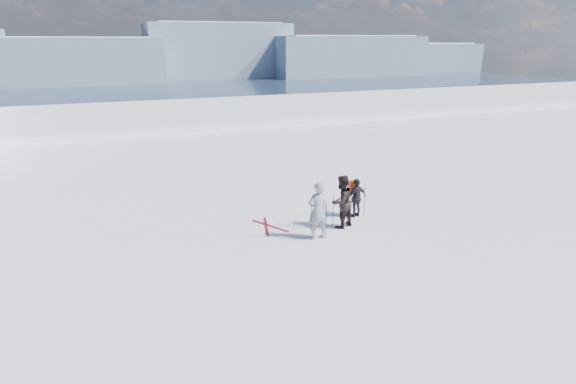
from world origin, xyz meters
name	(u,v)px	position (x,y,z in m)	size (l,w,h in m)	color
lake_basin	(201,184)	(0.00, 30.00, -6.50)	(820.00, 820.00, 71.62)	white
far_mountain_range	(148,55)	(29.60, 454.78, -7.19)	(770.00, 110.00, 53.00)	slate
skier_grey	(318,211)	(-0.92, 2.18, 0.99)	(0.72, 0.47, 1.98)	gray
skier_dark	(341,202)	(0.27, 2.76, 0.96)	(0.93, 0.73, 1.92)	black
skier_pack	(357,198)	(1.27, 3.44, 0.75)	(0.88, 0.37, 1.50)	black
backpack	(353,171)	(1.22, 3.69, 1.72)	(0.32, 0.18, 0.44)	#DB4214
ski_poles	(340,211)	(0.22, 2.74, 0.63)	(2.80, 1.37, 1.34)	black
skis_loose	(268,226)	(-2.14, 3.72, 0.01)	(0.94, 1.67, 0.03)	black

